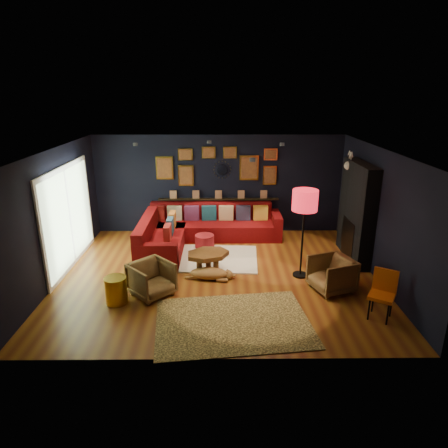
{
  "coord_description": "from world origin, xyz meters",
  "views": [
    {
      "loc": [
        0.05,
        -7.59,
        3.72
      ],
      "look_at": [
        0.12,
        0.3,
        1.03
      ],
      "focal_mm": 32.0,
      "sensor_mm": 36.0,
      "label": 1
    }
  ],
  "objects_px": {
    "coffee_table": "(208,256)",
    "floor_lamp": "(305,204)",
    "armchair_left": "(152,278)",
    "sectional": "(194,231)",
    "armchair_right": "(332,273)",
    "dog": "(209,271)",
    "gold_stool": "(116,290)",
    "pouf": "(205,241)",
    "orange_chair": "(383,290)"
  },
  "relations": [
    {
      "from": "pouf",
      "to": "gold_stool",
      "type": "height_order",
      "value": "gold_stool"
    },
    {
      "from": "armchair_right",
      "to": "orange_chair",
      "type": "xyz_separation_m",
      "value": [
        0.61,
        -0.94,
        0.13
      ]
    },
    {
      "from": "sectional",
      "to": "orange_chair",
      "type": "distance_m",
      "value": 4.83
    },
    {
      "from": "orange_chair",
      "to": "floor_lamp",
      "type": "distance_m",
      "value": 2.18
    },
    {
      "from": "dog",
      "to": "sectional",
      "type": "bearing_deg",
      "value": 106.6
    },
    {
      "from": "gold_stool",
      "to": "orange_chair",
      "type": "height_order",
      "value": "orange_chair"
    },
    {
      "from": "floor_lamp",
      "to": "sectional",
      "type": "bearing_deg",
      "value": 141.38
    },
    {
      "from": "pouf",
      "to": "dog",
      "type": "relative_size",
      "value": 0.44
    },
    {
      "from": "gold_stool",
      "to": "floor_lamp",
      "type": "relative_size",
      "value": 0.27
    },
    {
      "from": "coffee_table",
      "to": "armchair_left",
      "type": "distance_m",
      "value": 1.37
    },
    {
      "from": "pouf",
      "to": "armchair_right",
      "type": "xyz_separation_m",
      "value": [
        2.52,
        -2.18,
        0.19
      ]
    },
    {
      "from": "pouf",
      "to": "armchair_right",
      "type": "distance_m",
      "value": 3.34
    },
    {
      "from": "coffee_table",
      "to": "gold_stool",
      "type": "relative_size",
      "value": 2.2
    },
    {
      "from": "sectional",
      "to": "orange_chair",
      "type": "relative_size",
      "value": 4.02
    },
    {
      "from": "sectional",
      "to": "dog",
      "type": "xyz_separation_m",
      "value": [
        0.43,
        -2.01,
        -0.14
      ]
    },
    {
      "from": "gold_stool",
      "to": "dog",
      "type": "distance_m",
      "value": 1.9
    },
    {
      "from": "pouf",
      "to": "coffee_table",
      "type": "bearing_deg",
      "value": -85.14
    },
    {
      "from": "pouf",
      "to": "sectional",
      "type": "bearing_deg",
      "value": 131.68
    },
    {
      "from": "sectional",
      "to": "pouf",
      "type": "xyz_separation_m",
      "value": [
        0.27,
        -0.31,
        -0.14
      ]
    },
    {
      "from": "sectional",
      "to": "gold_stool",
      "type": "xyz_separation_m",
      "value": [
        -1.23,
        -2.93,
        -0.07
      ]
    },
    {
      "from": "pouf",
      "to": "orange_chair",
      "type": "bearing_deg",
      "value": -44.95
    },
    {
      "from": "armchair_left",
      "to": "armchair_right",
      "type": "height_order",
      "value": "armchair_right"
    },
    {
      "from": "gold_stool",
      "to": "floor_lamp",
      "type": "bearing_deg",
      "value": 16.68
    },
    {
      "from": "armchair_left",
      "to": "orange_chair",
      "type": "bearing_deg",
      "value": -55.05
    },
    {
      "from": "floor_lamp",
      "to": "pouf",
      "type": "bearing_deg",
      "value": 142.93
    },
    {
      "from": "sectional",
      "to": "armchair_right",
      "type": "relative_size",
      "value": 4.62
    },
    {
      "from": "gold_stool",
      "to": "floor_lamp",
      "type": "xyz_separation_m",
      "value": [
        3.56,
        1.07,
        1.31
      ]
    },
    {
      "from": "coffee_table",
      "to": "dog",
      "type": "xyz_separation_m",
      "value": [
        0.03,
        -0.26,
        -0.22
      ]
    },
    {
      "from": "orange_chair",
      "to": "dog",
      "type": "xyz_separation_m",
      "value": [
        -2.97,
        1.42,
        -0.32
      ]
    },
    {
      "from": "floor_lamp",
      "to": "dog",
      "type": "xyz_separation_m",
      "value": [
        -1.9,
        -0.15,
        -1.38
      ]
    },
    {
      "from": "coffee_table",
      "to": "gold_stool",
      "type": "height_order",
      "value": "gold_stool"
    },
    {
      "from": "gold_stool",
      "to": "coffee_table",
      "type": "bearing_deg",
      "value": 35.74
    },
    {
      "from": "orange_chair",
      "to": "dog",
      "type": "height_order",
      "value": "orange_chair"
    },
    {
      "from": "sectional",
      "to": "armchair_left",
      "type": "bearing_deg",
      "value": -103.31
    },
    {
      "from": "armchair_left",
      "to": "orange_chair",
      "type": "distance_m",
      "value": 4.11
    },
    {
      "from": "coffee_table",
      "to": "dog",
      "type": "bearing_deg",
      "value": -83.32
    },
    {
      "from": "pouf",
      "to": "dog",
      "type": "bearing_deg",
      "value": -84.86
    },
    {
      "from": "sectional",
      "to": "floor_lamp",
      "type": "height_order",
      "value": "floor_lamp"
    },
    {
      "from": "coffee_table",
      "to": "pouf",
      "type": "height_order",
      "value": "coffee_table"
    },
    {
      "from": "armchair_right",
      "to": "gold_stool",
      "type": "relative_size",
      "value": 1.47
    },
    {
      "from": "coffee_table",
      "to": "floor_lamp",
      "type": "height_order",
      "value": "floor_lamp"
    },
    {
      "from": "coffee_table",
      "to": "dog",
      "type": "relative_size",
      "value": 1.05
    },
    {
      "from": "dog",
      "to": "coffee_table",
      "type": "bearing_deg",
      "value": 101.26
    },
    {
      "from": "coffee_table",
      "to": "pouf",
      "type": "xyz_separation_m",
      "value": [
        -0.12,
        1.44,
        -0.21
      ]
    },
    {
      "from": "armchair_right",
      "to": "dog",
      "type": "xyz_separation_m",
      "value": [
        -2.37,
        0.48,
        -0.19
      ]
    },
    {
      "from": "sectional",
      "to": "coffee_table",
      "type": "distance_m",
      "value": 1.8
    },
    {
      "from": "coffee_table",
      "to": "sectional",
      "type": "bearing_deg",
      "value": 102.79
    },
    {
      "from": "armchair_right",
      "to": "floor_lamp",
      "type": "height_order",
      "value": "floor_lamp"
    },
    {
      "from": "armchair_left",
      "to": "gold_stool",
      "type": "xyz_separation_m",
      "value": [
        -0.61,
        -0.27,
        -0.11
      ]
    },
    {
      "from": "orange_chair",
      "to": "pouf",
      "type": "bearing_deg",
      "value": 167.25
    }
  ]
}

